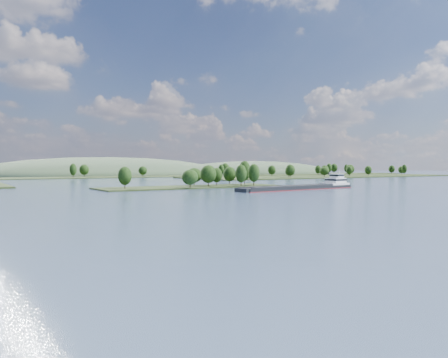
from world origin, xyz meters
TOP-DOWN VIEW (x-y plane):
  - ground at (0.00, 120.00)m, footprint 1800.00×1800.00m
  - tree_island at (7.07, 179.11)m, footprint 100.00×32.65m
  - right_bank at (231.01, 299.64)m, footprint 320.00×90.00m
  - back_shoreline at (11.15, 399.77)m, footprint 900.00×60.00m
  - hill_east at (260.00, 470.00)m, footprint 260.00×140.00m
  - hill_west at (60.00, 500.00)m, footprint 320.00×160.00m
  - cargo_barge at (39.61, 135.54)m, footprint 74.37×16.20m

SIDE VIEW (x-z plane):
  - ground at x=0.00m, z-range 0.00..0.00m
  - hill_east at x=260.00m, z-range -18.00..18.00m
  - hill_west at x=60.00m, z-range -22.00..22.00m
  - back_shoreline at x=11.15m, z-range -6.89..8.43m
  - right_bank at x=231.01m, z-range -5.92..7.88m
  - cargo_barge at x=39.61m, z-range -3.74..6.25m
  - tree_island at x=7.07m, z-range -3.62..11.43m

